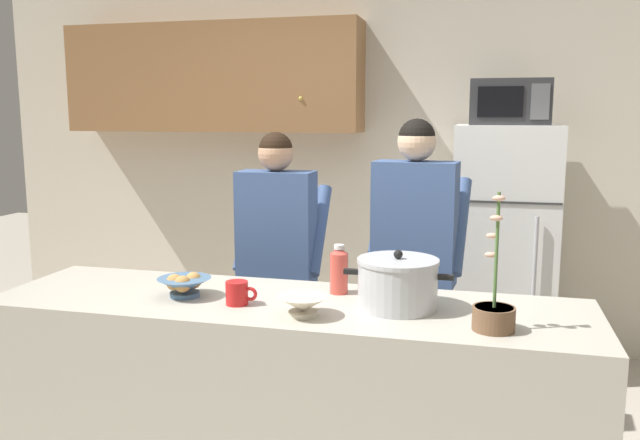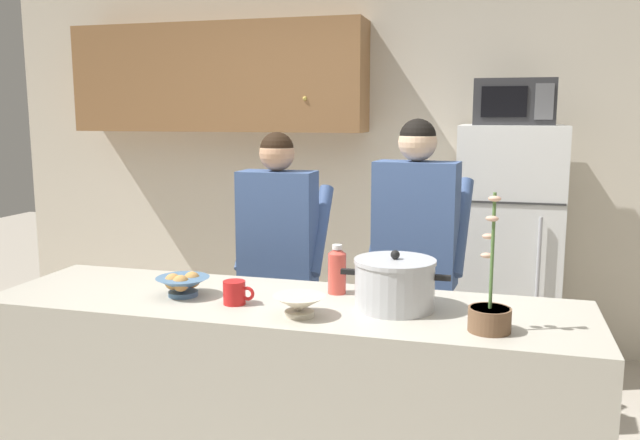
# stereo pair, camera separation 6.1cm
# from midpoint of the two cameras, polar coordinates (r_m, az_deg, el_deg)

# --- Properties ---
(back_wall_unit) EXTENTS (6.00, 0.48, 2.60)m
(back_wall_unit) POSITION_cam_midpoint_polar(r_m,az_deg,el_deg) (4.84, 2.47, 6.55)
(back_wall_unit) COLOR beige
(back_wall_unit) RESTS_ON ground
(kitchen_island) EXTENTS (2.46, 0.68, 0.92)m
(kitchen_island) POSITION_cam_midpoint_polar(r_m,az_deg,el_deg) (2.86, -2.41, -15.95)
(kitchen_island) COLOR #BCB7A8
(kitchen_island) RESTS_ON ground
(refrigerator) EXTENTS (0.64, 0.68, 1.61)m
(refrigerator) POSITION_cam_midpoint_polar(r_m,az_deg,el_deg) (4.40, 16.36, -2.58)
(refrigerator) COLOR white
(refrigerator) RESTS_ON ground
(microwave) EXTENTS (0.48, 0.37, 0.28)m
(microwave) POSITION_cam_midpoint_polar(r_m,az_deg,el_deg) (4.29, 16.95, 9.80)
(microwave) COLOR #2D2D30
(microwave) RESTS_ON refrigerator
(person_near_pot) EXTENTS (0.48, 0.41, 1.58)m
(person_near_pot) POSITION_cam_midpoint_polar(r_m,az_deg,el_deg) (3.51, -3.15, -2.22)
(person_near_pot) COLOR black
(person_near_pot) RESTS_ON ground
(person_by_sink) EXTENTS (0.53, 0.45, 1.65)m
(person_by_sink) POSITION_cam_midpoint_polar(r_m,az_deg,el_deg) (3.39, 8.84, -1.81)
(person_by_sink) COLOR black
(person_by_sink) RESTS_ON ground
(cooking_pot) EXTENTS (0.43, 0.32, 0.23)m
(cooking_pot) POSITION_cam_midpoint_polar(r_m,az_deg,el_deg) (2.59, 7.20, -5.54)
(cooking_pot) COLOR silver
(cooking_pot) RESTS_ON kitchen_island
(coffee_mug) EXTENTS (0.13, 0.09, 0.10)m
(coffee_mug) POSITION_cam_midpoint_polar(r_m,az_deg,el_deg) (2.66, -6.76, -6.30)
(coffee_mug) COLOR red
(coffee_mug) RESTS_ON kitchen_island
(bread_bowl) EXTENTS (0.22, 0.22, 0.10)m
(bread_bowl) POSITION_cam_midpoint_polar(r_m,az_deg,el_deg) (2.81, -11.27, -5.52)
(bread_bowl) COLOR #4C7299
(bread_bowl) RESTS_ON kitchen_island
(empty_bowl) EXTENTS (0.20, 0.20, 0.08)m
(empty_bowl) POSITION_cam_midpoint_polar(r_m,az_deg,el_deg) (2.49, -1.11, -7.35)
(empty_bowl) COLOR beige
(empty_bowl) RESTS_ON kitchen_island
(bottle_near_edge) EXTENTS (0.08, 0.08, 0.21)m
(bottle_near_edge) POSITION_cam_midpoint_polar(r_m,az_deg,el_deg) (2.78, 2.12, -4.35)
(bottle_near_edge) COLOR #D84C3F
(bottle_near_edge) RESTS_ON kitchen_island
(potted_orchid) EXTENTS (0.15, 0.15, 0.49)m
(potted_orchid) POSITION_cam_midpoint_polar(r_m,az_deg,el_deg) (2.40, 15.28, -7.81)
(potted_orchid) COLOR brown
(potted_orchid) RESTS_ON kitchen_island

